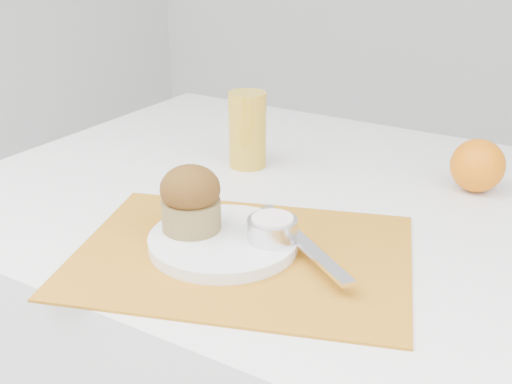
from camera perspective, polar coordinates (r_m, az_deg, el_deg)
The scene contains 10 objects.
placemat at distance 0.81m, azimuth -1.22°, elevation -5.60°, with size 0.42×0.30×0.00m, color #BE761A.
plate at distance 0.82m, azimuth -2.91°, elevation -4.37°, with size 0.19×0.19×0.02m, color white.
ramekin at distance 0.80m, azimuth 1.46°, elevation -3.34°, with size 0.06×0.06×0.03m, color silver.
cream at distance 0.80m, azimuth 1.47°, elevation -2.45°, with size 0.05×0.05×0.01m, color white.
raspberry_near at distance 0.84m, azimuth 0.86°, elevation -2.29°, with size 0.02×0.02×0.02m, color #4E0214.
raspberry_far at distance 0.81m, azimuth 0.32°, elevation -3.34°, with size 0.02×0.02×0.02m, color #5D021A.
butter_knife at distance 0.80m, azimuth 4.12°, elevation -4.41°, with size 0.22×0.02×0.01m, color silver.
orange at distance 1.04m, azimuth 19.10°, elevation 2.24°, with size 0.08×0.08×0.08m, color orange.
juice_glass at distance 1.08m, azimuth -0.77°, elevation 5.55°, with size 0.06×0.06×0.13m, color gold.
muffin at distance 0.82m, azimuth -5.83°, elevation -0.61°, with size 0.08×0.08×0.09m.
Camera 1 is at (0.33, -0.76, 1.14)m, focal length 45.00 mm.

